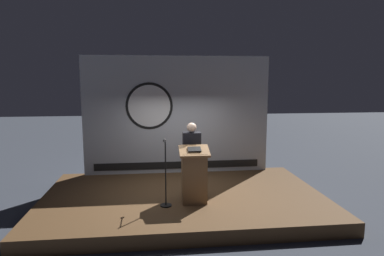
# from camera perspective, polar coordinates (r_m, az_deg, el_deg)

# --- Properties ---
(ground_plane) EXTENTS (40.00, 40.00, 0.00)m
(ground_plane) POSITION_cam_1_polar(r_m,az_deg,el_deg) (8.10, -1.44, -13.02)
(ground_plane) COLOR #383D47
(stage_platform) EXTENTS (6.40, 4.00, 0.30)m
(stage_platform) POSITION_cam_1_polar(r_m,az_deg,el_deg) (8.05, -1.44, -12.02)
(stage_platform) COLOR brown
(stage_platform) RESTS_ON ground
(banner_display) EXTENTS (5.16, 0.12, 3.27)m
(banner_display) POSITION_cam_1_polar(r_m,az_deg,el_deg) (9.44, -2.64, 2.12)
(banner_display) COLOR #B2B7C1
(banner_display) RESTS_ON stage_platform
(podium) EXTENTS (0.64, 0.49, 1.22)m
(podium) POSITION_cam_1_polar(r_m,az_deg,el_deg) (7.30, 0.37, -8.05)
(podium) COLOR olive
(podium) RESTS_ON stage_platform
(speaker_person) EXTENTS (0.40, 0.26, 1.67)m
(speaker_person) POSITION_cam_1_polar(r_m,az_deg,el_deg) (7.69, -0.05, -5.16)
(speaker_person) COLOR black
(speaker_person) RESTS_ON stage_platform
(microphone_stand) EXTENTS (0.24, 0.59, 1.37)m
(microphone_stand) POSITION_cam_1_polar(r_m,az_deg,el_deg) (7.20, -4.48, -9.21)
(microphone_stand) COLOR black
(microphone_stand) RESTS_ON stage_platform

